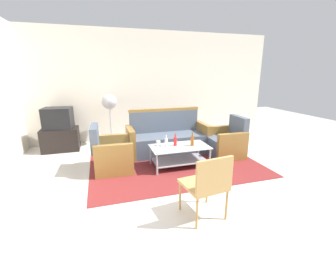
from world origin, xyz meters
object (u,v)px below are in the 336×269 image
(couch, at_px, (168,139))
(wicker_chair, at_px, (208,182))
(bottle_brown, at_px, (192,141))
(pedestal_fan, at_px, (109,105))
(coffee_table, at_px, (180,153))
(bottle_clear, at_px, (166,142))
(armchair_left, at_px, (112,155))
(television, at_px, (58,118))
(armchair_right, at_px, (226,143))
(cup, at_px, (158,143))
(tv_stand, at_px, (61,139))
(bottle_red, at_px, (175,141))

(couch, height_order, wicker_chair, couch)
(bottle_brown, distance_m, pedestal_fan, 2.33)
(coffee_table, relative_size, bottle_clear, 4.93)
(wicker_chair, bearing_deg, coffee_table, 74.38)
(coffee_table, relative_size, wicker_chair, 1.31)
(armchair_left, relative_size, television, 1.32)
(armchair_right, bearing_deg, cup, 96.57)
(armchair_right, relative_size, tv_stand, 1.06)
(armchair_left, xyz_separation_m, cup, (0.87, -0.08, 0.17))
(cup, height_order, wicker_chair, wicker_chair)
(coffee_table, relative_size, pedestal_fan, 0.87)
(tv_stand, bearing_deg, bottle_clear, -38.31)
(coffee_table, distance_m, bottle_clear, 0.34)
(cup, relative_size, pedestal_fan, 0.08)
(bottle_brown, bearing_deg, tv_stand, 145.82)
(coffee_table, distance_m, wicker_chair, 1.66)
(bottle_red, relative_size, cup, 2.26)
(cup, distance_m, wicker_chair, 1.77)
(cup, bearing_deg, bottle_red, -13.53)
(television, bearing_deg, tv_stand, 90.00)
(armchair_right, height_order, bottle_red, armchair_right)
(couch, relative_size, cup, 18.03)
(bottle_red, distance_m, wicker_chair, 1.70)
(couch, xyz_separation_m, wicker_chair, (-0.25, -2.48, 0.18))
(armchair_right, relative_size, coffee_table, 0.77)
(bottle_red, bearing_deg, bottle_brown, -16.88)
(wicker_chair, bearing_deg, bottle_brown, 65.94)
(bottle_clear, height_order, television, television)
(armchair_left, height_order, coffee_table, armchair_left)
(coffee_table, height_order, cup, cup)
(armchair_left, relative_size, bottle_brown, 3.20)
(cup, bearing_deg, armchair_left, 174.52)
(bottle_clear, height_order, pedestal_fan, pedestal_fan)
(bottle_red, height_order, bottle_clear, bottle_red)
(cup, relative_size, television, 0.16)
(wicker_chair, bearing_deg, cup, 87.26)
(couch, relative_size, coffee_table, 1.64)
(armchair_right, distance_m, television, 3.79)
(armchair_left, xyz_separation_m, pedestal_fan, (0.08, 1.53, 0.73))
(armchair_left, relative_size, pedestal_fan, 0.67)
(bottle_brown, relative_size, bottle_clear, 1.19)
(television, height_order, wicker_chair, television)
(armchair_right, distance_m, cup, 1.56)
(armchair_right, xyz_separation_m, wicker_chair, (-1.39, -1.90, 0.21))
(coffee_table, bearing_deg, bottle_brown, -6.82)
(bottle_brown, distance_m, television, 3.10)
(bottle_red, bearing_deg, cup, 166.47)
(armchair_left, bearing_deg, coffee_table, 82.41)
(coffee_table, xyz_separation_m, tv_stand, (-2.32, 1.71, -0.01))
(television, bearing_deg, coffee_table, 149.82)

